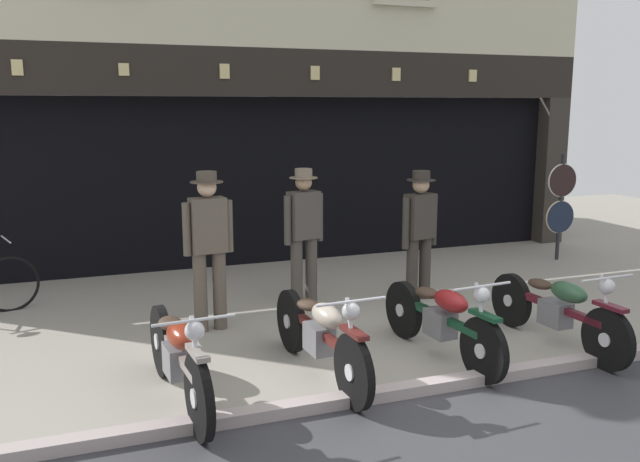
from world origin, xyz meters
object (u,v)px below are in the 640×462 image
Objects in this scene: tyre_sign_pole at (561,200)px; motorcycle_center_right at (558,308)px; motorcycle_center at (442,318)px; salesman_right at (420,229)px; motorcycle_left at (178,356)px; shopkeeper_center at (304,229)px; salesman_left at (209,243)px; advert_board_far at (36,155)px; advert_board_near at (118,153)px; motorcycle_center_left at (320,334)px.

motorcycle_center_right is at bearing -129.79° from tyre_sign_pole.
salesman_right is at bearing -117.11° from motorcycle_center.
tyre_sign_pole reaches higher than motorcycle_left.
shopkeeper_center reaches higher than salesman_right.
salesman_left reaches higher than motorcycle_center.
motorcycle_center_right is 3.74m from salesman_left.
advert_board_far reaches higher than tyre_sign_pole.
advert_board_near reaches higher than motorcycle_left.
salesman_left reaches higher than motorcycle_left.
shopkeeper_center is 1.02× the size of salesman_right.
salesman_right reaches higher than motorcycle_left.
advert_board_near is at bearing -93.43° from motorcycle_left.
advert_board_near is 1.08× the size of advert_board_far.
motorcycle_center_left is at bearing -179.21° from motorcycle_left.
salesman_left reaches higher than motorcycle_center_left.
motorcycle_left is at bearing -76.07° from advert_board_far.
salesman_left is 2.76m from salesman_right.
motorcycle_center_left is 5.09m from advert_board_near.
salesman_left is 1.80× the size of advert_board_near.
shopkeeper_center is (0.64, 2.33, 0.53)m from motorcycle_center_left.
tyre_sign_pole is (4.00, 3.13, 0.56)m from motorcycle_center.
salesman_left reaches higher than salesman_right.
advert_board_far is (-3.13, 2.37, 0.84)m from shopkeeper_center.
salesman_right is 0.97× the size of tyre_sign_pole.
advert_board_far is (-3.77, 4.67, 1.37)m from motorcycle_center.
motorcycle_center_right is at bearing 175.79° from motorcycle_left.
motorcycle_center_right is at bearing 89.80° from salesman_right.
motorcycle_center_right is 3.14m from shopkeeper_center.
motorcycle_center_left is 5.49m from advert_board_far.
shopkeeper_center is at bearing -79.34° from motorcycle_center.
motorcycle_left is 3.98m from salesman_right.
advert_board_near is 1.10m from advert_board_far.
advert_board_far is at bearing -180.00° from advert_board_near.
motorcycle_center is 1.29m from motorcycle_center_right.
motorcycle_center_right is at bearing 145.72° from salesman_left.
motorcycle_center is at bearing 178.66° from motorcycle_left.
tyre_sign_pole is at bearing -173.30° from salesman_right.
tyre_sign_pole is 1.73× the size of advert_board_near.
motorcycle_left is 2.03× the size of advert_board_near.
salesman_right reaches higher than motorcycle_center_right.
motorcycle_center_left is at bearing -62.08° from advert_board_far.
motorcycle_center_right is (2.57, -0.09, -0.01)m from motorcycle_center_left.
motorcycle_left is 1.13× the size of salesman_left.
motorcycle_center is at bearing -7.87° from motorcycle_center_right.
motorcycle_left is 2.58m from motorcycle_center.
tyre_sign_pole reaches higher than motorcycle_center_left.
tyre_sign_pole is at bearing -152.25° from motorcycle_center_left.
motorcycle_left is 3.17m from shopkeeper_center.
advert_board_far is (-1.20, 4.82, 1.35)m from motorcycle_left.
motorcycle_center is at bearing 53.75° from salesman_right.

